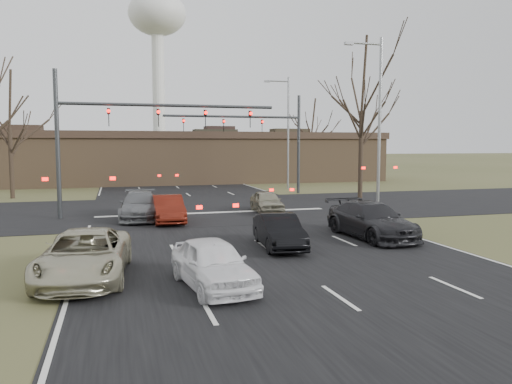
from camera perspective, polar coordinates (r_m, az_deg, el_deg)
ground at (r=17.06m, az=3.74°, el=-8.16°), size 360.00×360.00×0.00m
road_main at (r=75.93m, az=-11.58°, el=2.32°), size 14.00×300.00×0.02m
road_cross at (r=31.38m, az=-5.45°, el=-1.89°), size 200.00×14.00×0.02m
building at (r=54.17m, az=-7.78°, el=3.98°), size 42.40×10.40×5.30m
water_tower at (r=139.70m, az=-11.21°, el=18.36°), size 15.00×15.00×44.50m
mast_arm_near at (r=28.64m, az=-15.24°, el=7.39°), size 12.12×0.24×8.00m
mast_arm_far at (r=40.38m, az=1.13°, el=6.88°), size 11.12×0.24×8.00m
streetlight_right_near at (r=29.42m, az=13.65°, el=8.37°), size 2.34×0.25×10.00m
streetlight_right_far at (r=45.17m, az=3.49°, el=7.44°), size 2.34×0.25×10.00m
tree_right_near at (r=36.03m, az=12.06°, el=13.13°), size 6.90×6.90×11.50m
tree_left_far at (r=41.43m, az=-26.47°, el=9.50°), size 5.70×5.70×9.50m
tree_right_far at (r=54.72m, az=6.38°, el=8.50°), size 5.40×5.40×9.00m
car_silver_suv at (r=15.73m, az=-18.99°, el=-6.88°), size 2.89×5.45×1.46m
car_white_sedan at (r=14.16m, az=-4.97°, el=-8.13°), size 2.17×4.25×1.38m
car_black_hatch at (r=19.43m, az=2.64°, el=-4.49°), size 1.75×4.10×1.31m
car_charcoal_sedan at (r=22.04m, az=13.05°, el=-3.16°), size 2.43×5.37×1.53m
car_grey_ahead at (r=27.55m, az=-13.13°, el=-1.51°), size 2.44×5.24×1.48m
car_red_ahead at (r=26.15m, az=-10.04°, el=-1.91°), size 1.50×4.25×1.40m
car_silver_ahead at (r=29.42m, az=1.24°, el=-1.11°), size 1.82×3.91×1.30m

